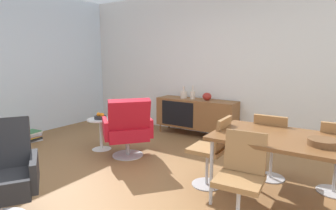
{
  "coord_description": "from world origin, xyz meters",
  "views": [
    {
      "loc": [
        2.12,
        -2.45,
        1.53
      ],
      "look_at": [
        0.09,
        0.65,
        0.89
      ],
      "focal_mm": 29.61,
      "sensor_mm": 36.0,
      "label": 1
    }
  ],
  "objects_px": {
    "wooden_bowl_on_table": "(323,142)",
    "dining_chair_back_left": "(271,144)",
    "vase_cobalt": "(184,94)",
    "fruit_bowl": "(100,117)",
    "lounge_chair_red": "(128,128)",
    "vase_sculptural_dark": "(207,97)",
    "dining_chair_front_left": "(241,176)",
    "vase_ceramic_small": "(193,95)",
    "side_table_round": "(101,130)",
    "dining_table": "(296,143)",
    "magazine_stack": "(30,136)",
    "sideboard": "(196,113)",
    "dining_chair_near_window": "(212,149)"
  },
  "relations": [
    {
      "from": "dining_table",
      "to": "magazine_stack",
      "type": "xyz_separation_m",
      "value": [
        -4.44,
        -0.17,
        -0.61
      ]
    },
    {
      "from": "lounge_chair_red",
      "to": "fruit_bowl",
      "type": "height_order",
      "value": "lounge_chair_red"
    },
    {
      "from": "side_table_round",
      "to": "sideboard",
      "type": "bearing_deg",
      "value": 59.73
    },
    {
      "from": "vase_ceramic_small",
      "to": "dining_table",
      "type": "xyz_separation_m",
      "value": [
        2.15,
        -1.86,
        -0.11
      ]
    },
    {
      "from": "vase_cobalt",
      "to": "fruit_bowl",
      "type": "height_order",
      "value": "vase_cobalt"
    },
    {
      "from": "side_table_round",
      "to": "wooden_bowl_on_table",
      "type": "bearing_deg",
      "value": -6.23
    },
    {
      "from": "vase_sculptural_dark",
      "to": "magazine_stack",
      "type": "xyz_separation_m",
      "value": [
        -2.6,
        -2.03,
        -0.7
      ]
    },
    {
      "from": "vase_ceramic_small",
      "to": "lounge_chair_red",
      "type": "height_order",
      "value": "vase_ceramic_small"
    },
    {
      "from": "vase_ceramic_small",
      "to": "side_table_round",
      "type": "height_order",
      "value": "vase_ceramic_small"
    },
    {
      "from": "magazine_stack",
      "to": "dining_table",
      "type": "bearing_deg",
      "value": 2.23
    },
    {
      "from": "dining_table",
      "to": "lounge_chair_red",
      "type": "relative_size",
      "value": 1.69
    },
    {
      "from": "magazine_stack",
      "to": "side_table_round",
      "type": "bearing_deg",
      "value": 16.15
    },
    {
      "from": "vase_ceramic_small",
      "to": "fruit_bowl",
      "type": "distance_m",
      "value": 1.84
    },
    {
      "from": "dining_table",
      "to": "fruit_bowl",
      "type": "distance_m",
      "value": 3.02
    },
    {
      "from": "lounge_chair_red",
      "to": "magazine_stack",
      "type": "relative_size",
      "value": 2.41
    },
    {
      "from": "dining_table",
      "to": "dining_chair_back_left",
      "type": "xyz_separation_m",
      "value": [
        -0.35,
        0.56,
        -0.23
      ]
    },
    {
      "from": "sideboard",
      "to": "fruit_bowl",
      "type": "bearing_deg",
      "value": -120.28
    },
    {
      "from": "vase_cobalt",
      "to": "dining_chair_front_left",
      "type": "relative_size",
      "value": 0.27
    },
    {
      "from": "vase_ceramic_small",
      "to": "dining_chair_front_left",
      "type": "distance_m",
      "value": 3.03
    },
    {
      "from": "dining_chair_back_left",
      "to": "dining_chair_near_window",
      "type": "relative_size",
      "value": 1.0
    },
    {
      "from": "vase_ceramic_small",
      "to": "dining_chair_back_left",
      "type": "distance_m",
      "value": 2.24
    },
    {
      "from": "vase_cobalt",
      "to": "dining_table",
      "type": "bearing_deg",
      "value": -38.32
    },
    {
      "from": "vase_ceramic_small",
      "to": "sideboard",
      "type": "bearing_deg",
      "value": -1.32
    },
    {
      "from": "sideboard",
      "to": "dining_table",
      "type": "height_order",
      "value": "dining_table"
    },
    {
      "from": "vase_ceramic_small",
      "to": "dining_chair_back_left",
      "type": "xyz_separation_m",
      "value": [
        1.8,
        -1.3,
        -0.34
      ]
    },
    {
      "from": "dining_table",
      "to": "lounge_chair_red",
      "type": "distance_m",
      "value": 2.39
    },
    {
      "from": "dining_chair_back_left",
      "to": "vase_cobalt",
      "type": "bearing_deg",
      "value": 147.02
    },
    {
      "from": "vase_ceramic_small",
      "to": "vase_cobalt",
      "type": "bearing_deg",
      "value": 180.0
    },
    {
      "from": "vase_cobalt",
      "to": "vase_sculptural_dark",
      "type": "xyz_separation_m",
      "value": [
        0.51,
        0.0,
        -0.01
      ]
    },
    {
      "from": "vase_ceramic_small",
      "to": "side_table_round",
      "type": "distance_m",
      "value": 1.89
    },
    {
      "from": "lounge_chair_red",
      "to": "dining_table",
      "type": "bearing_deg",
      "value": -4.83
    },
    {
      "from": "vase_sculptural_dark",
      "to": "dining_chair_front_left",
      "type": "relative_size",
      "value": 0.2
    },
    {
      "from": "dining_chair_front_left",
      "to": "fruit_bowl",
      "type": "distance_m",
      "value": 2.77
    },
    {
      "from": "sideboard",
      "to": "vase_cobalt",
      "type": "height_order",
      "value": "vase_cobalt"
    },
    {
      "from": "dining_chair_front_left",
      "to": "dining_chair_back_left",
      "type": "bearing_deg",
      "value": 89.71
    },
    {
      "from": "side_table_round",
      "to": "dining_chair_back_left",
      "type": "bearing_deg",
      "value": 6.79
    },
    {
      "from": "lounge_chair_red",
      "to": "fruit_bowl",
      "type": "xyz_separation_m",
      "value": [
        -0.63,
        0.04,
        0.09
      ]
    },
    {
      "from": "fruit_bowl",
      "to": "vase_sculptural_dark",
      "type": "bearing_deg",
      "value": 54.13
    },
    {
      "from": "vase_cobalt",
      "to": "dining_chair_front_left",
      "type": "xyz_separation_m",
      "value": [
        1.99,
        -2.42,
        -0.33
      ]
    },
    {
      "from": "vase_cobalt",
      "to": "dining_chair_back_left",
      "type": "xyz_separation_m",
      "value": [
        2.0,
        -1.3,
        -0.33
      ]
    },
    {
      "from": "sideboard",
      "to": "lounge_chair_red",
      "type": "distance_m",
      "value": 1.68
    },
    {
      "from": "wooden_bowl_on_table",
      "to": "dining_chair_back_left",
      "type": "height_order",
      "value": "dining_chair_back_left"
    },
    {
      "from": "sideboard",
      "to": "dining_chair_near_window",
      "type": "relative_size",
      "value": 1.87
    },
    {
      "from": "vase_cobalt",
      "to": "magazine_stack",
      "type": "xyz_separation_m",
      "value": [
        -2.09,
        -2.03,
        -0.71
      ]
    },
    {
      "from": "dining_table",
      "to": "dining_chair_front_left",
      "type": "bearing_deg",
      "value": -122.39
    },
    {
      "from": "vase_cobalt",
      "to": "fruit_bowl",
      "type": "relative_size",
      "value": 1.17
    },
    {
      "from": "vase_sculptural_dark",
      "to": "dining_table",
      "type": "xyz_separation_m",
      "value": [
        1.84,
        -1.86,
        -0.09
      ]
    },
    {
      "from": "sideboard",
      "to": "vase_ceramic_small",
      "type": "distance_m",
      "value": 0.38
    },
    {
      "from": "vase_sculptural_dark",
      "to": "dining_chair_back_left",
      "type": "height_order",
      "value": "vase_sculptural_dark"
    },
    {
      "from": "sideboard",
      "to": "dining_table",
      "type": "distance_m",
      "value": 2.79
    }
  ]
}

